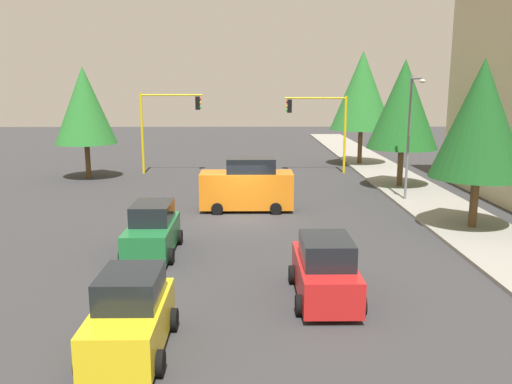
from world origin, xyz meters
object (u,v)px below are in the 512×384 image
car_red (325,271)px  traffic_signal_far_left (321,119)px  tree_roadside_mid (404,104)px  tree_roadside_near (481,119)px  car_yellow (131,316)px  car_green (152,231)px  traffic_signal_far_right (166,117)px  tree_opposite_side (84,106)px  tree_roadside_far (362,91)px  delivery_van_orange (247,186)px  street_lamp_curbside (411,125)px

car_red → traffic_signal_far_left: bearing=172.8°
traffic_signal_far_left → tree_roadside_mid: tree_roadside_mid is taller
tree_roadside_near → tree_roadside_mid: size_ratio=0.95×
car_yellow → car_green: size_ratio=0.91×
traffic_signal_far_left → car_green: 21.51m
traffic_signal_far_left → car_yellow: bearing=-16.9°
tree_roadside_near → traffic_signal_far_right: bearing=-134.6°
traffic_signal_far_right → tree_opposite_side: tree_opposite_side is taller
car_green → car_red: bearing=53.1°
traffic_signal_far_right → tree_roadside_far: size_ratio=0.64×
tree_roadside_mid → car_yellow: size_ratio=2.22×
traffic_signal_far_left → tree_roadside_near: bearing=16.7°
traffic_signal_far_right → car_red: bearing=19.5°
delivery_van_orange → car_green: delivery_van_orange is taller
delivery_van_orange → tree_roadside_near: bearing=68.6°
tree_opposite_side → tree_roadside_mid: size_ratio=0.96×
traffic_signal_far_right → delivery_van_orange: size_ratio=1.23×
traffic_signal_far_left → delivery_van_orange: (12.00, -5.41, -2.75)m
car_red → tree_roadside_mid: bearing=157.7°
tree_roadside_mid → tree_roadside_far: 10.04m
traffic_signal_far_right → car_yellow: bearing=6.8°
traffic_signal_far_right → car_yellow: traffic_signal_far_right is taller
tree_roadside_far → car_yellow: bearing=-21.2°
car_red → tree_opposite_side: bearing=-147.9°
traffic_signal_far_right → delivery_van_orange: bearing=26.6°
tree_roadside_mid → traffic_signal_far_left: bearing=-144.4°
car_yellow → car_green: same height
car_red → car_yellow: (3.16, -5.20, -0.00)m
tree_opposite_side → tree_roadside_near: bearing=56.9°
tree_opposite_side → car_green: 19.32m
tree_roadside_mid → tree_roadside_near: bearing=2.9°
traffic_signal_far_right → tree_roadside_near: 22.81m
tree_opposite_side → tree_roadside_near: 25.66m
car_yellow → car_green: (-7.70, -0.85, 0.00)m
delivery_van_orange → car_green: size_ratio=1.20×
street_lamp_curbside → car_yellow: (16.56, -11.71, -3.45)m
tree_roadside_far → delivery_van_orange: bearing=-29.9°
tree_roadside_mid → delivery_van_orange: bearing=-58.3°
car_yellow → traffic_signal_far_left: bearing=163.1°
street_lamp_curbside → tree_roadside_near: bearing=13.0°
tree_roadside_mid → tree_roadside_far: (-10.00, -0.50, 0.76)m
tree_roadside_near → tree_roadside_far: bearing=-177.1°
tree_roadside_far → car_red: (27.79, -6.81, -5.15)m
tree_roadside_far → delivery_van_orange: 19.07m
tree_roadside_mid → car_green: 19.33m
traffic_signal_far_right → delivery_van_orange: 13.73m
street_lamp_curbside → tree_roadside_mid: size_ratio=0.87×
traffic_signal_far_left → car_yellow: traffic_signal_far_left is taller
traffic_signal_far_left → street_lamp_curbside: size_ratio=0.81×
street_lamp_curbside → delivery_van_orange: size_ratio=1.46×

